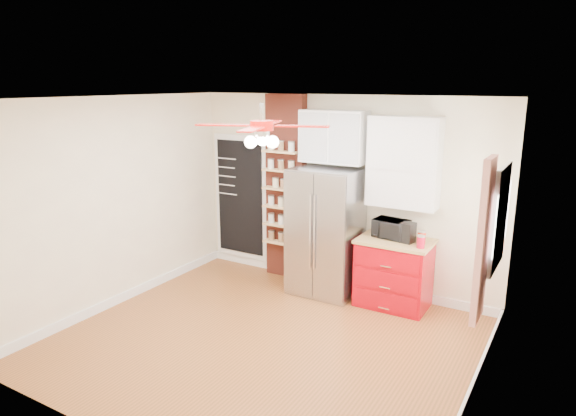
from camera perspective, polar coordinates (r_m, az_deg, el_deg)
The scene contains 21 objects.
floor at distance 6.02m, azimuth -2.63°, elevation -14.60°, with size 4.50×4.50×0.00m, color #954E26.
ceiling at distance 5.29m, azimuth -2.96°, elevation 12.04°, with size 4.50×4.50×0.00m, color white.
wall_back at distance 7.21m, azimuth 5.93°, elevation 1.66°, with size 4.50×0.02×2.70m, color beige.
wall_front at distance 4.07m, azimuth -18.53°, elevation -8.77°, with size 4.50×0.02×2.70m, color beige.
wall_left at distance 6.96m, azimuth -18.50°, elevation 0.56°, with size 0.02×4.00×2.70m, color beige.
wall_right at distance 4.72m, azimuth 20.87°, elevation -5.84°, with size 0.02×4.00×2.70m, color beige.
chalkboard at distance 8.07m, azimuth -5.26°, elevation 1.17°, with size 0.95×0.05×1.95m.
brick_pillar at distance 7.52m, azimuth -0.22°, elevation 2.25°, with size 0.60×0.16×2.70m, color maroon.
fridge at distance 7.02m, azimuth 4.21°, elevation -2.64°, with size 0.90×0.70×1.75m, color #A3A3A7.
upper_glass_cabinet at distance 6.95m, azimuth 5.11°, elevation 7.90°, with size 0.90×0.35×0.70m, color white.
red_cabinet at distance 6.85m, azimuth 11.67°, elevation -7.05°, with size 0.94×0.64×0.90m.
upper_shelf_unit at distance 6.65m, azimuth 12.75°, elevation 4.96°, with size 0.90×0.30×1.15m, color white.
window at distance 5.52m, azimuth 22.48°, elevation -1.01°, with size 0.04×0.75×1.05m, color white.
curtain at distance 5.03m, azimuth 20.89°, elevation -3.44°, with size 0.06×0.40×1.55m, color red.
ceiling_fan at distance 5.31m, azimuth -2.93°, elevation 9.06°, with size 1.40×1.40×0.44m.
toaster_oven at distance 6.76m, azimuth 11.36°, elevation -2.26°, with size 0.43×0.29×0.24m, color black.
coffee_maker at distance 6.60m, azimuth 13.17°, elevation -2.68°, with size 0.15×0.18×0.25m, color black.
canister_left at distance 6.44m, azimuth 14.54°, elevation -3.71°, with size 0.10×0.10×0.14m, color #B50A22.
canister_right at distance 6.59m, azimuth 14.63°, elevation -3.25°, with size 0.10×0.10×0.15m, color red.
pantry_jar_oats at distance 7.46m, azimuth -1.37°, elevation 2.82°, with size 0.09×0.09×0.13m, color beige.
pantry_jar_beans at distance 7.36m, azimuth -0.48°, elevation 2.67°, with size 0.09×0.09×0.12m, color #94704B.
Camera 1 is at (2.90, -4.42, 2.87)m, focal length 32.00 mm.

